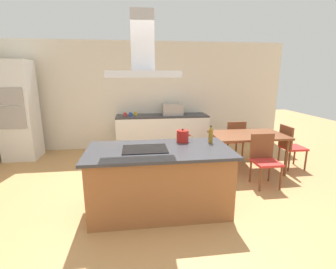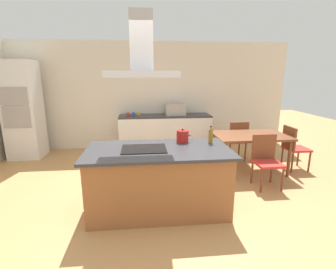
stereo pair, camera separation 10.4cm
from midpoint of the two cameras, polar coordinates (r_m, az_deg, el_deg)
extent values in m
plane|color=tan|center=(5.07, -2.69, -8.14)|extent=(16.00, 16.00, 0.00)
cube|color=beige|center=(6.48, -3.73, 8.92)|extent=(7.20, 0.10, 2.70)
cube|color=#995B33|center=(3.52, -1.33, -10.67)|extent=(1.87, 0.92, 0.86)
cube|color=#333338|center=(3.36, -1.37, -3.66)|extent=(1.97, 1.02, 0.04)
cube|color=black|center=(3.35, -4.70, -3.33)|extent=(0.60, 0.44, 0.01)
cylinder|color=#B21E19|center=(3.69, 4.19, -0.39)|extent=(0.18, 0.18, 0.18)
sphere|color=black|center=(3.66, 4.22, 1.13)|extent=(0.03, 0.03, 0.03)
cone|color=#B21E19|center=(3.70, 5.88, -0.22)|extent=(0.06, 0.03, 0.04)
cylinder|color=olive|center=(3.68, 10.65, -0.40)|extent=(0.06, 0.06, 0.21)
cylinder|color=olive|center=(3.65, 10.74, 1.48)|extent=(0.03, 0.03, 0.04)
cylinder|color=black|center=(3.64, 10.76, 1.89)|extent=(0.03, 0.03, 0.01)
cube|color=silver|center=(6.28, -0.21, 0.30)|extent=(2.29, 0.62, 0.86)
cube|color=#333338|center=(6.19, -0.21, 4.35)|extent=(2.29, 0.62, 0.04)
cube|color=#9E9993|center=(6.20, 2.18, 5.85)|extent=(0.50, 0.38, 0.28)
cylinder|color=red|center=(6.08, -8.75, 4.64)|extent=(0.08, 0.08, 0.09)
cylinder|color=#2D56B2|center=(6.09, -7.53, 4.70)|extent=(0.08, 0.08, 0.09)
cylinder|color=gold|center=(6.20, -6.38, 4.88)|extent=(0.08, 0.08, 0.09)
cube|color=silver|center=(6.47, -30.17, 4.88)|extent=(0.70, 0.64, 2.20)
cube|color=#9E9993|center=(6.14, -31.80, 7.61)|extent=(0.56, 0.02, 0.36)
cube|color=#9E9993|center=(6.18, -31.28, 3.48)|extent=(0.56, 0.02, 0.48)
cube|color=brown|center=(5.07, 19.11, -0.23)|extent=(1.40, 0.90, 0.04)
cylinder|color=brown|center=(4.61, 13.63, -6.06)|extent=(0.06, 0.06, 0.71)
cylinder|color=brown|center=(5.16, 26.79, -5.08)|extent=(0.06, 0.06, 0.71)
cylinder|color=brown|center=(5.28, 10.98, -3.40)|extent=(0.06, 0.06, 0.71)
cylinder|color=brown|center=(5.76, 22.89, -2.82)|extent=(0.06, 0.06, 0.71)
cube|color=red|center=(4.51, 22.78, -6.21)|extent=(0.42, 0.42, 0.04)
cube|color=brown|center=(4.60, 21.94, -2.62)|extent=(0.42, 0.04, 0.44)
cylinder|color=brown|center=(4.54, 25.62, -9.45)|extent=(0.04, 0.04, 0.41)
cylinder|color=brown|center=(4.36, 21.53, -9.95)|extent=(0.04, 0.04, 0.41)
cylinder|color=brown|center=(4.82, 23.41, -7.87)|extent=(0.04, 0.04, 0.41)
cylinder|color=brown|center=(4.66, 19.51, -8.26)|extent=(0.04, 0.04, 0.41)
cube|color=red|center=(5.81, 15.81, -1.34)|extent=(0.42, 0.42, 0.04)
cube|color=brown|center=(5.58, 16.68, 0.54)|extent=(0.42, 0.04, 0.44)
cylinder|color=brown|center=(5.97, 13.43, -3.05)|extent=(0.04, 0.04, 0.41)
cylinder|color=brown|center=(6.09, 16.63, -2.90)|extent=(0.04, 0.04, 0.41)
cylinder|color=brown|center=(5.64, 14.62, -4.08)|extent=(0.04, 0.04, 0.41)
cylinder|color=brown|center=(5.78, 17.98, -3.90)|extent=(0.04, 0.04, 0.41)
cube|color=red|center=(5.63, 28.14, -2.93)|extent=(0.42, 0.42, 0.04)
cube|color=brown|center=(5.47, 26.77, -0.62)|extent=(0.04, 0.42, 0.44)
cylinder|color=brown|center=(5.94, 28.39, -4.44)|extent=(0.04, 0.04, 0.41)
cylinder|color=brown|center=(5.66, 30.41, -5.52)|extent=(0.04, 0.04, 0.41)
cylinder|color=brown|center=(5.74, 25.41, -4.68)|extent=(0.04, 0.04, 0.41)
cylinder|color=brown|center=(5.46, 27.34, -5.82)|extent=(0.04, 0.04, 0.41)
cube|color=#ADADB2|center=(3.20, -5.06, 13.77)|extent=(0.90, 0.55, 0.08)
cube|color=#ADADB2|center=(3.23, -5.21, 20.71)|extent=(0.28, 0.24, 0.70)
camera|label=1|loc=(0.05, -89.20, 0.19)|focal=26.28mm
camera|label=2|loc=(0.05, 90.80, -0.19)|focal=26.28mm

